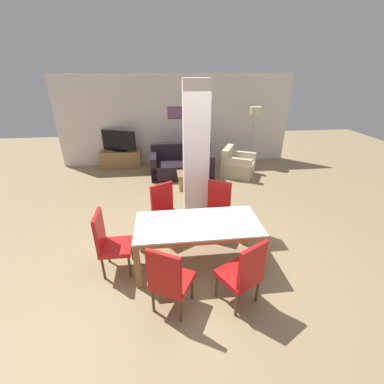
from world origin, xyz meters
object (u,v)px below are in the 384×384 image
at_px(dining_chair_near_right, 244,272).
at_px(armchair, 237,166).
at_px(bottle, 189,171).
at_px(dining_table, 198,231).
at_px(dining_chair_head_left, 110,241).
at_px(dining_chair_near_left, 169,279).
at_px(dining_chair_far_right, 217,207).
at_px(dining_chair_far_left, 166,210).
at_px(coffee_table, 189,180).
at_px(tv_screen, 119,141).
at_px(tv_stand, 121,159).
at_px(floor_lamp, 255,116).
at_px(sofa, 182,165).

xyz_separation_m(dining_chair_near_right, armchair, (1.18, 4.45, -0.25)).
bearing_deg(bottle, armchair, 29.50).
relative_size(dining_table, dining_chair_head_left, 1.87).
xyz_separation_m(dining_chair_near_right, dining_chair_near_left, (-0.93, -0.00, 0.00)).
distance_m(armchair, bottle, 1.74).
relative_size(dining_table, dining_chair_near_left, 1.87).
distance_m(dining_chair_far_right, dining_chair_far_left, 0.94).
height_order(dining_chair_near_left, coffee_table, dining_chair_near_left).
relative_size(dining_chair_near_right, coffee_table, 1.66).
bearing_deg(dining_chair_far_left, tv_screen, -100.74).
relative_size(dining_chair_far_left, bottle, 3.63).
distance_m(dining_chair_far_right, bottle, 1.96).
bearing_deg(dining_table, dining_chair_far_left, 119.64).
height_order(tv_stand, tv_screen, tv_screen).
xyz_separation_m(dining_table, floor_lamp, (2.35, 4.50, 0.91)).
distance_m(dining_chair_far_left, floor_lamp, 4.73).
xyz_separation_m(dining_chair_far_right, dining_chair_near_right, (-0.00, -1.67, 0.00)).
xyz_separation_m(dining_table, tv_stand, (-1.79, 4.67, -0.35)).
distance_m(dining_chair_near_left, sofa, 4.70).
bearing_deg(dining_table, floor_lamp, 62.45).
xyz_separation_m(armchair, floor_lamp, (0.70, 0.89, 1.24)).
bearing_deg(dining_chair_head_left, bottle, 152.02).
bearing_deg(dining_chair_near_right, floor_lamp, 41.92).
bearing_deg(armchair, dining_chair_near_left, 2.05).
xyz_separation_m(coffee_table, bottle, (-0.03, -0.12, 0.31)).
distance_m(tv_stand, tv_screen, 0.57).
xyz_separation_m(dining_chair_far_left, floor_lamp, (2.81, 3.68, 0.99)).
xyz_separation_m(dining_chair_head_left, bottle, (1.46, 2.75, -0.01)).
height_order(dining_chair_near_left, sofa, dining_chair_near_left).
xyz_separation_m(coffee_table, floor_lamp, (2.17, 1.63, 1.31)).
bearing_deg(coffee_table, tv_screen, 137.31).
xyz_separation_m(dining_chair_near_left, coffee_table, (0.64, 3.72, -0.32)).
height_order(dining_chair_far_right, dining_chair_near_left, same).
xyz_separation_m(dining_chair_far_right, dining_chair_head_left, (-1.79, -0.82, 0.00)).
distance_m(dining_chair_far_right, armchair, 3.03).
xyz_separation_m(dining_table, tv_screen, (-1.79, 4.67, 0.22)).
bearing_deg(dining_chair_near_right, dining_chair_far_left, 90.45).
height_order(dining_chair_near_left, floor_lamp, floor_lamp).
bearing_deg(floor_lamp, dining_chair_far_right, -117.06).
bearing_deg(dining_table, dining_chair_near_right, -61.28).
height_order(dining_chair_far_right, dining_chair_near_right, same).
relative_size(dining_table, sofa, 1.08).
bearing_deg(tv_stand, tv_screen, 180.00).
xyz_separation_m(sofa, tv_stand, (-1.84, 0.86, -0.03)).
distance_m(dining_table, coffee_table, 2.90).
bearing_deg(floor_lamp, bottle, -141.62).
bearing_deg(dining_table, bottle, 87.00).
xyz_separation_m(sofa, coffee_table, (0.11, -0.94, -0.08)).
height_order(dining_chair_far_left, coffee_table, dining_chair_far_left).
relative_size(dining_chair_far_left, armchair, 0.90).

